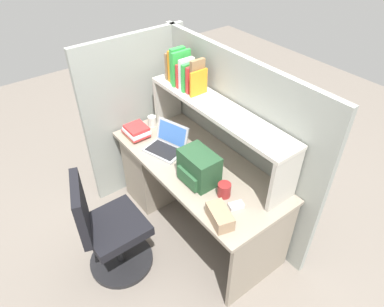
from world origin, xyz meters
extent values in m
plane|color=slate|center=(0.00, 0.00, 0.00)|extent=(8.00, 8.00, 0.00)
cube|color=gray|center=(0.00, 0.00, 0.71)|extent=(1.60, 0.70, 0.03)
cube|color=gray|center=(-0.55, 0.00, 0.35)|extent=(0.40, 0.64, 0.70)
cube|color=gray|center=(0.78, 0.00, 0.35)|extent=(0.03, 0.64, 0.70)
cube|color=#939991|center=(0.00, 0.38, 0.78)|extent=(1.84, 0.05, 1.55)
cube|color=#939991|center=(-0.85, -0.05, 0.78)|extent=(0.05, 1.06, 1.55)
cube|color=#BCB7AC|center=(-0.70, 0.20, 0.94)|extent=(0.03, 0.28, 0.42)
cube|color=#BCB7AC|center=(0.70, 0.20, 0.94)|extent=(0.03, 0.28, 0.42)
cube|color=beige|center=(0.00, 0.20, 1.17)|extent=(1.44, 0.28, 0.03)
cube|color=olive|center=(-0.61, 0.20, 1.30)|extent=(0.03, 0.13, 0.23)
cube|color=orange|center=(-0.56, 0.21, 1.31)|extent=(0.04, 0.14, 0.26)
cube|color=green|center=(-0.51, 0.19, 1.33)|extent=(0.04, 0.13, 0.30)
cube|color=green|center=(-0.47, 0.19, 1.32)|extent=(0.03, 0.18, 0.29)
cube|color=red|center=(-0.43, 0.19, 1.28)|extent=(0.03, 0.15, 0.20)
cube|color=white|center=(-0.39, 0.19, 1.31)|extent=(0.04, 0.13, 0.25)
cube|color=green|center=(-0.34, 0.19, 1.30)|extent=(0.03, 0.16, 0.23)
cube|color=red|center=(-0.30, 0.21, 1.29)|extent=(0.03, 0.16, 0.22)
cube|color=olive|center=(-0.27, 0.21, 1.32)|extent=(0.03, 0.13, 0.28)
cube|color=orange|center=(-0.24, 0.20, 1.28)|extent=(0.02, 0.16, 0.20)
cube|color=#B7BABF|center=(-0.28, -0.13, 0.74)|extent=(0.36, 0.30, 0.02)
cube|color=black|center=(-0.28, -0.14, 0.75)|extent=(0.31, 0.25, 0.00)
cube|color=#B7BABF|center=(-0.32, -0.02, 0.85)|extent=(0.31, 0.15, 0.20)
cube|color=#3F72CC|center=(-0.32, -0.02, 0.85)|extent=(0.27, 0.13, 0.16)
cube|color=#264C2D|center=(0.16, -0.11, 0.85)|extent=(0.30, 0.20, 0.25)
cube|color=#2B5734|center=(0.16, -0.21, 0.80)|extent=(0.22, 0.04, 0.11)
cube|color=silver|center=(0.55, -0.08, 0.75)|extent=(0.09, 0.12, 0.03)
cylinder|color=white|center=(-0.67, 0.00, 0.78)|extent=(0.08, 0.08, 0.10)
cube|color=#9E7F60|center=(0.57, -0.25, 0.78)|extent=(0.24, 0.18, 0.10)
cylinder|color=maroon|center=(0.41, -0.07, 0.78)|extent=(0.10, 0.10, 0.11)
cube|color=olive|center=(-0.63, -0.20, 0.74)|extent=(0.19, 0.18, 0.02)
cube|color=red|center=(-0.62, -0.20, 0.76)|extent=(0.23, 0.17, 0.02)
cube|color=white|center=(-0.61, -0.20, 0.79)|extent=(0.21, 0.18, 0.03)
cube|color=red|center=(-0.62, -0.20, 0.82)|extent=(0.18, 0.17, 0.03)
cylinder|color=black|center=(-0.04, -0.76, 0.02)|extent=(0.52, 0.52, 0.04)
cylinder|color=#262628|center=(-0.04, -0.76, 0.24)|extent=(0.05, 0.05, 0.41)
cube|color=black|center=(-0.04, -0.76, 0.45)|extent=(0.44, 0.44, 0.08)
cube|color=black|center=(-0.11, -0.95, 0.71)|extent=(0.40, 0.19, 0.44)
camera|label=1|loc=(1.67, -1.32, 2.52)|focal=32.19mm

